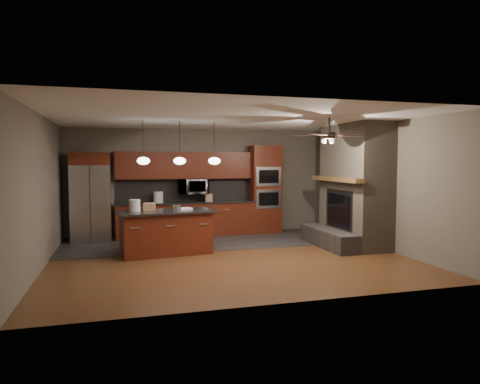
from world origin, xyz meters
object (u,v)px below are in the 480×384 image
object	(u,v)px
paint_can	(177,208)
cardboard_box	(150,207)
paint_tray	(183,209)
oven_tower	(265,189)
white_bucket	(135,206)
microwave	(193,186)
refrigerator	(91,197)
kitchen_island	(166,232)
counter_bucket	(158,197)
counter_box	(209,198)

from	to	relation	value
paint_can	cardboard_box	bearing A→B (deg)	163.66
paint_tray	oven_tower	bearing A→B (deg)	28.18
oven_tower	white_bucket	world-z (taller)	oven_tower
microwave	paint_tray	xyz separation A→B (m)	(-0.57, -2.02, -0.36)
refrigerator	kitchen_island	size ratio (longest dim) A/B	1.04
refrigerator	cardboard_box	distance (m)	2.26
counter_bucket	counter_box	size ratio (longest dim) A/B	1.38
paint_can	counter_box	world-z (taller)	counter_box
kitchen_island	counter_bucket	distance (m)	2.16
kitchen_island	white_bucket	size ratio (longest dim) A/B	8.50
counter_bucket	counter_box	bearing A→B (deg)	-2.18
white_bucket	paint_can	world-z (taller)	white_bucket
paint_tray	counter_box	xyz separation A→B (m)	(0.97, 1.92, 0.06)
paint_can	cardboard_box	world-z (taller)	cardboard_box
white_bucket	cardboard_box	world-z (taller)	white_bucket
refrigerator	paint_tray	bearing A→B (deg)	-43.75
white_bucket	paint_can	xyz separation A→B (m)	(0.86, -0.06, -0.06)
refrigerator	paint_can	bearing A→B (deg)	-47.81
kitchen_island	counter_box	xyz separation A→B (m)	(1.33, 2.03, 0.54)
kitchen_island	microwave	bearing A→B (deg)	59.45
oven_tower	refrigerator	size ratio (longest dim) A/B	1.10
oven_tower	cardboard_box	world-z (taller)	oven_tower
microwave	refrigerator	xyz separation A→B (m)	(-2.54, -0.13, -0.22)
refrigerator	counter_box	distance (m)	2.94
counter_box	paint_tray	bearing A→B (deg)	-109.99
microwave	paint_tray	size ratio (longest dim) A/B	2.00
counter_bucket	oven_tower	bearing A→B (deg)	-0.15
paint_can	cardboard_box	distance (m)	0.58
white_bucket	paint_tray	world-z (taller)	white_bucket
refrigerator	cardboard_box	world-z (taller)	refrigerator
refrigerator	white_bucket	world-z (taller)	refrigerator
cardboard_box	kitchen_island	bearing A→B (deg)	-13.43
counter_bucket	counter_box	world-z (taller)	counter_bucket
paint_tray	counter_bucket	bearing A→B (deg)	90.48
paint_tray	cardboard_box	world-z (taller)	cardboard_box
refrigerator	white_bucket	distance (m)	2.19
counter_bucket	kitchen_island	bearing A→B (deg)	-90.49
cardboard_box	paint_can	bearing A→B (deg)	-7.09
paint_can	oven_tower	bearing A→B (deg)	37.99
paint_tray	counter_bucket	world-z (taller)	counter_bucket
oven_tower	kitchen_island	bearing A→B (deg)	-144.53
paint_can	counter_bucket	size ratio (longest dim) A/B	0.63
white_bucket	oven_tower	bearing A→B (deg)	29.87
oven_tower	kitchen_island	distance (m)	3.64
kitchen_island	paint_can	bearing A→B (deg)	-13.14
microwave	cardboard_box	world-z (taller)	microwave
cardboard_box	counter_box	bearing A→B (deg)	57.95
white_bucket	kitchen_island	bearing A→B (deg)	-3.18
kitchen_island	cardboard_box	xyz separation A→B (m)	(-0.33, 0.14, 0.53)
kitchen_island	paint_tray	bearing A→B (deg)	9.84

